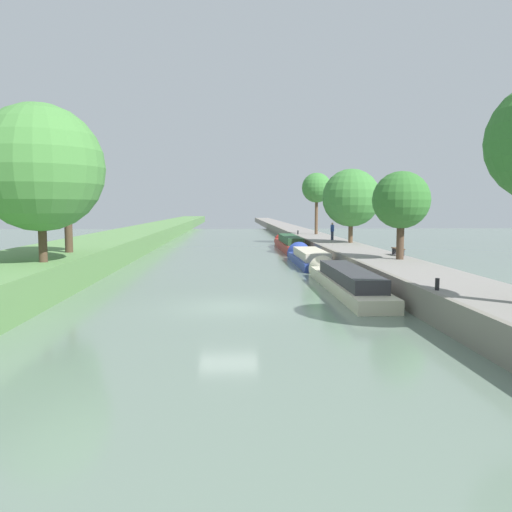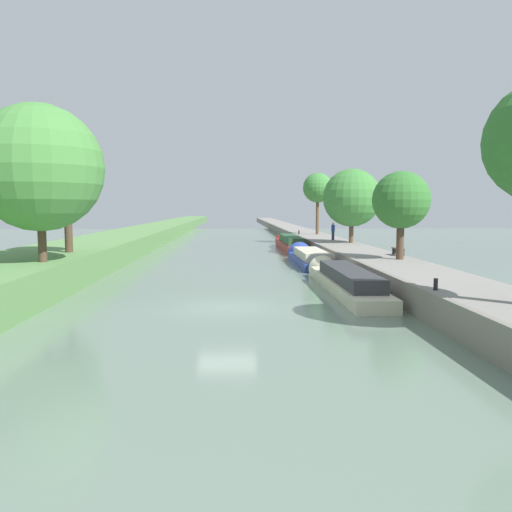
{
  "view_description": "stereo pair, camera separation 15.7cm",
  "coord_description": "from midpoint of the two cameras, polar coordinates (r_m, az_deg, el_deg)",
  "views": [
    {
      "loc": [
        0.11,
        -21.47,
        4.22
      ],
      "look_at": [
        1.78,
        12.24,
        1.0
      ],
      "focal_mm": 35.74,
      "sensor_mm": 36.0,
      "label": 1
    },
    {
      "loc": [
        0.27,
        -21.48,
        4.22
      ],
      "look_at": [
        1.78,
        12.24,
        1.0
      ],
      "focal_mm": 35.74,
      "sensor_mm": 36.0,
      "label": 2
    }
  ],
  "objects": [
    {
      "name": "narrowboat_red",
      "position": [
        51.63,
        3.87,
        1.42
      ],
      "size": [
        1.8,
        14.37,
        1.92
      ],
      "color": "maroon",
      "rests_on": "ground_plane"
    },
    {
      "name": "person_walking",
      "position": [
        48.77,
        8.71,
        2.79
      ],
      "size": [
        0.34,
        0.34,
        1.66
      ],
      "color": "#282D42",
      "rests_on": "right_towpath"
    },
    {
      "name": "narrowboat_cream",
      "position": [
        26.73,
        9.9,
        -2.64
      ],
      "size": [
        1.83,
        12.88,
        1.8
      ],
      "color": "beige",
      "rests_on": "ground_plane"
    },
    {
      "name": "narrowboat_blue",
      "position": [
        38.9,
        5.95,
        -0.15
      ],
      "size": [
        2.14,
        10.85,
        2.04
      ],
      "color": "#283D93",
      "rests_on": "ground_plane"
    },
    {
      "name": "mooring_bollard_near",
      "position": [
        20.2,
        19.68,
        -3.0
      ],
      "size": [
        0.16,
        0.16,
        0.45
      ],
      "color": "black",
      "rests_on": "right_towpath"
    },
    {
      "name": "ground_plane",
      "position": [
        21.88,
        -3.04,
        -5.68
      ],
      "size": [
        160.0,
        160.0,
        0.0
      ],
      "primitive_type": "plane",
      "color": "slate"
    },
    {
      "name": "tree_leftbank_upstream",
      "position": [
        31.16,
        -20.26,
        7.16
      ],
      "size": [
        3.24,
        3.24,
        5.34
      ],
      "color": "#4C3828",
      "rests_on": "left_grassy_bank"
    },
    {
      "name": "right_towpath",
      "position": [
        23.67,
        20.53,
        -3.77
      ],
      "size": [
        3.85,
        260.0,
        1.14
      ],
      "color": "gray",
      "rests_on": "ground_plane"
    },
    {
      "name": "mooring_bollard_far",
      "position": [
        58.68,
        4.9,
        2.64
      ],
      "size": [
        0.16,
        0.16,
        0.45
      ],
      "color": "black",
      "rests_on": "right_towpath"
    },
    {
      "name": "tree_rightbank_far",
      "position": [
        59.32,
        7.0,
        7.56
      ],
      "size": [
        3.41,
        3.41,
        7.05
      ],
      "color": "brown",
      "rests_on": "right_towpath"
    },
    {
      "name": "park_bench",
      "position": [
        34.14,
        15.75,
        0.65
      ],
      "size": [
        0.44,
        1.5,
        0.47
      ],
      "color": "#333338",
      "rests_on": "right_towpath"
    },
    {
      "name": "tree_rightbank_midfar",
      "position": [
        45.33,
        10.77,
        6.41
      ],
      "size": [
        5.02,
        5.02,
        6.43
      ],
      "color": "brown",
      "rests_on": "right_towpath"
    },
    {
      "name": "tree_rightbank_midnear",
      "position": [
        31.44,
        16.08,
        6.0
      ],
      "size": [
        3.4,
        3.4,
        5.23
      ],
      "color": "#4C3828",
      "rests_on": "right_towpath"
    },
    {
      "name": "tree_leftbank_downstream",
      "position": [
        26.05,
        -22.93,
        9.05
      ],
      "size": [
        5.92,
        5.92,
        7.37
      ],
      "color": "#4C3828",
      "rests_on": "left_grassy_bank"
    },
    {
      "name": "stone_quay",
      "position": [
        22.94,
        15.81,
        -3.85
      ],
      "size": [
        0.25,
        260.0,
        1.19
      ],
      "color": "gray",
      "rests_on": "ground_plane"
    }
  ]
}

